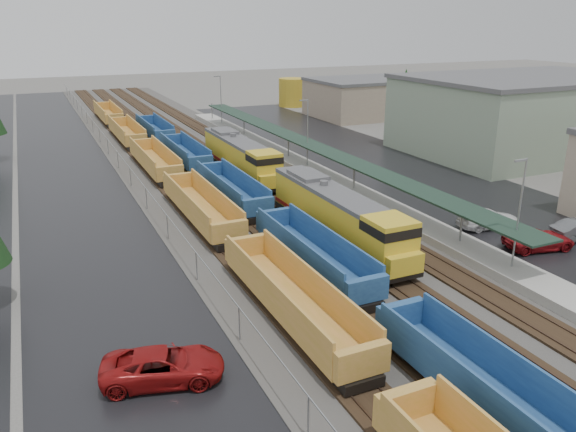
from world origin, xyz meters
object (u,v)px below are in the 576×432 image
object	(u,v)px
well_string_yellow	(201,207)
storage_tank	(292,92)
locomotive_lead	(339,216)
well_string_blue	(266,217)
parked_car_west_c	(163,366)
parked_car_east_c	(488,219)
parked_car_east_b	(539,240)
locomotive_trail	(241,157)

from	to	relation	value
well_string_yellow	storage_tank	distance (m)	67.53
locomotive_lead	well_string_blue	bearing A→B (deg)	130.56
parked_car_west_c	parked_car_east_c	xyz separation A→B (m)	(28.70, 9.42, -0.03)
locomotive_lead	well_string_yellow	xyz separation A→B (m)	(-8.00, 9.20, -1.02)
well_string_yellow	parked_car_east_b	bearing A→B (deg)	-37.92
parked_car_east_b	parked_car_east_c	xyz separation A→B (m)	(-0.13, 5.02, 0.04)
parked_car_east_b	well_string_yellow	bearing A→B (deg)	64.13
well_string_blue	parked_car_east_b	bearing A→B (deg)	-34.83
well_string_yellow	storage_tank	xyz separation A→B (m)	(35.50, 57.43, 1.45)
well_string_blue	parked_car_west_c	size ratio (longest dim) A/B	16.96
well_string_blue	locomotive_trail	bearing A→B (deg)	76.23
parked_car_west_c	parked_car_east_c	bearing A→B (deg)	-56.50
well_string_blue	parked_car_west_c	bearing A→B (deg)	-126.39
parked_car_east_c	well_string_blue	bearing A→B (deg)	75.69
parked_car_west_c	well_string_blue	bearing A→B (deg)	-21.06
locomotive_trail	storage_tank	distance (m)	53.28
locomotive_lead	storage_tank	size ratio (longest dim) A/B	3.43
locomotive_trail	locomotive_lead	bearing A→B (deg)	-90.00
locomotive_trail	well_string_blue	size ratio (longest dim) A/B	0.19
well_string_yellow	parked_car_east_c	distance (m)	23.65
parked_car_west_c	parked_car_east_c	distance (m)	30.21
well_string_blue	storage_tank	xyz separation A→B (m)	(31.50, 61.96, 1.47)
locomotive_lead	well_string_blue	distance (m)	6.24
well_string_yellow	storage_tank	world-z (taller)	storage_tank
well_string_yellow	parked_car_west_c	distance (m)	22.17
well_string_yellow	well_string_blue	distance (m)	6.04
well_string_blue	storage_tank	bearing A→B (deg)	63.05
well_string_blue	parked_car_east_c	size ratio (longest dim) A/B	18.38
locomotive_trail	storage_tank	world-z (taller)	storage_tank
storage_tank	parked_car_west_c	distance (m)	89.41
well_string_blue	parked_car_east_c	bearing A→B (deg)	-21.92
well_string_blue	parked_car_east_c	xyz separation A→B (m)	(16.78, -6.75, -0.44)
locomotive_trail	well_string_blue	xyz separation A→B (m)	(-4.00, -16.33, -1.03)
storage_tank	parked_car_east_b	xyz separation A→B (m)	(-14.58, -73.73, -1.96)
storage_tank	parked_car_east_c	bearing A→B (deg)	-102.09
storage_tank	parked_car_east_c	world-z (taller)	storage_tank
parked_car_east_c	locomotive_lead	bearing A→B (deg)	88.37
well_string_blue	well_string_yellow	bearing A→B (deg)	131.48
locomotive_trail	well_string_yellow	bearing A→B (deg)	-124.13
locomotive_lead	storage_tank	world-z (taller)	storage_tank
locomotive_lead	storage_tank	xyz separation A→B (m)	(27.50, 66.63, 0.44)
locomotive_trail	parked_car_west_c	distance (m)	36.22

